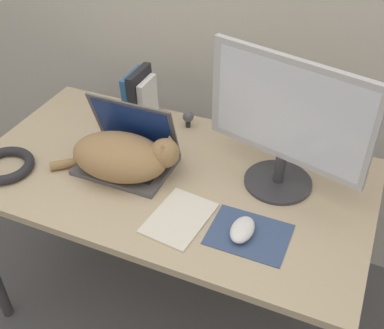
{
  "coord_description": "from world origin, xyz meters",
  "views": [
    {
      "loc": [
        0.59,
        -0.79,
        1.81
      ],
      "look_at": [
        0.1,
        0.35,
        0.85
      ],
      "focal_mm": 45.0,
      "sensor_mm": 36.0,
      "label": 1
    }
  ],
  "objects_px": {
    "laptop": "(128,153)",
    "cable_coil": "(5,165)",
    "webcam": "(188,117)",
    "cat": "(123,156)",
    "computer_mouse": "(242,230)",
    "book_row": "(141,98)",
    "external_monitor": "(287,122)",
    "notepad": "(179,218)"
  },
  "relations": [
    {
      "from": "computer_mouse",
      "to": "book_row",
      "type": "height_order",
      "value": "book_row"
    },
    {
      "from": "webcam",
      "to": "computer_mouse",
      "type": "bearing_deg",
      "value": -50.96
    },
    {
      "from": "book_row",
      "to": "cable_coil",
      "type": "relative_size",
      "value": 1.11
    },
    {
      "from": "cable_coil",
      "to": "notepad",
      "type": "relative_size",
      "value": 0.81
    },
    {
      "from": "book_row",
      "to": "notepad",
      "type": "bearing_deg",
      "value": -50.82
    },
    {
      "from": "computer_mouse",
      "to": "book_row",
      "type": "xyz_separation_m",
      "value": [
        -0.58,
        0.44,
        0.08
      ]
    },
    {
      "from": "book_row",
      "to": "cat",
      "type": "bearing_deg",
      "value": -72.17
    },
    {
      "from": "external_monitor",
      "to": "webcam",
      "type": "relative_size",
      "value": 7.76
    },
    {
      "from": "book_row",
      "to": "notepad",
      "type": "distance_m",
      "value": 0.6
    },
    {
      "from": "cable_coil",
      "to": "notepad",
      "type": "height_order",
      "value": "cable_coil"
    },
    {
      "from": "laptop",
      "to": "notepad",
      "type": "relative_size",
      "value": 1.3
    },
    {
      "from": "laptop",
      "to": "book_row",
      "type": "xyz_separation_m",
      "value": [
        -0.09,
        0.27,
        0.06
      ]
    },
    {
      "from": "cable_coil",
      "to": "webcam",
      "type": "xyz_separation_m",
      "value": [
        0.48,
        0.51,
        0.03
      ]
    },
    {
      "from": "laptop",
      "to": "computer_mouse",
      "type": "distance_m",
      "value": 0.52
    },
    {
      "from": "book_row",
      "to": "computer_mouse",
      "type": "bearing_deg",
      "value": -37.66
    },
    {
      "from": "external_monitor",
      "to": "cable_coil",
      "type": "xyz_separation_m",
      "value": [
        -0.91,
        -0.31,
        -0.23
      ]
    },
    {
      "from": "computer_mouse",
      "to": "webcam",
      "type": "relative_size",
      "value": 1.64
    },
    {
      "from": "computer_mouse",
      "to": "notepad",
      "type": "bearing_deg",
      "value": -176.06
    },
    {
      "from": "laptop",
      "to": "cable_coil",
      "type": "height_order",
      "value": "laptop"
    },
    {
      "from": "laptop",
      "to": "cable_coil",
      "type": "distance_m",
      "value": 0.44
    },
    {
      "from": "laptop",
      "to": "book_row",
      "type": "height_order",
      "value": "laptop"
    },
    {
      "from": "cable_coil",
      "to": "computer_mouse",
      "type": "bearing_deg",
      "value": 1.83
    },
    {
      "from": "laptop",
      "to": "external_monitor",
      "type": "xyz_separation_m",
      "value": [
        0.52,
        0.1,
        0.2
      ]
    },
    {
      "from": "cat",
      "to": "book_row",
      "type": "height_order",
      "value": "book_row"
    },
    {
      "from": "book_row",
      "to": "notepad",
      "type": "height_order",
      "value": "book_row"
    },
    {
      "from": "computer_mouse",
      "to": "cable_coil",
      "type": "height_order",
      "value": "computer_mouse"
    },
    {
      "from": "external_monitor",
      "to": "cable_coil",
      "type": "height_order",
      "value": "external_monitor"
    },
    {
      "from": "cat",
      "to": "book_row",
      "type": "relative_size",
      "value": 2.01
    },
    {
      "from": "cable_coil",
      "to": "notepad",
      "type": "xyz_separation_m",
      "value": [
        0.67,
        0.01,
        -0.01
      ]
    },
    {
      "from": "cat",
      "to": "notepad",
      "type": "xyz_separation_m",
      "value": [
        0.27,
        -0.13,
        -0.07
      ]
    },
    {
      "from": "cat",
      "to": "book_row",
      "type": "xyz_separation_m",
      "value": [
        -0.11,
        0.33,
        0.03
      ]
    },
    {
      "from": "external_monitor",
      "to": "book_row",
      "type": "height_order",
      "value": "external_monitor"
    },
    {
      "from": "computer_mouse",
      "to": "notepad",
      "type": "distance_m",
      "value": 0.2
    },
    {
      "from": "cable_coil",
      "to": "webcam",
      "type": "height_order",
      "value": "webcam"
    },
    {
      "from": "computer_mouse",
      "to": "book_row",
      "type": "distance_m",
      "value": 0.73
    },
    {
      "from": "laptop",
      "to": "webcam",
      "type": "height_order",
      "value": "laptop"
    },
    {
      "from": "cat",
      "to": "external_monitor",
      "type": "xyz_separation_m",
      "value": [
        0.51,
        0.16,
        0.17
      ]
    },
    {
      "from": "cat",
      "to": "computer_mouse",
      "type": "bearing_deg",
      "value": -13.79
    },
    {
      "from": "cat",
      "to": "computer_mouse",
      "type": "relative_size",
      "value": 3.93
    },
    {
      "from": "laptop",
      "to": "cable_coil",
      "type": "relative_size",
      "value": 1.6
    },
    {
      "from": "external_monitor",
      "to": "webcam",
      "type": "xyz_separation_m",
      "value": [
        -0.42,
        0.2,
        -0.21
      ]
    },
    {
      "from": "notepad",
      "to": "webcam",
      "type": "distance_m",
      "value": 0.53
    }
  ]
}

